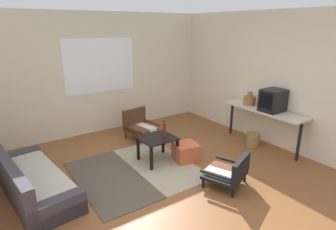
{
  "coord_description": "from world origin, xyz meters",
  "views": [
    {
      "loc": [
        -2.29,
        -3.05,
        2.4
      ],
      "look_at": [
        0.24,
        0.64,
        0.96
      ],
      "focal_mm": 29.78,
      "sensor_mm": 36.0,
      "label": 1
    }
  ],
  "objects": [
    {
      "name": "armchair_by_window",
      "position": [
        0.47,
        2.12,
        0.28
      ],
      "size": [
        0.7,
        0.68,
        0.63
      ],
      "color": "#472D19",
      "rests_on": "ground"
    },
    {
      "name": "crt_television",
      "position": [
        2.34,
        0.11,
        1.01
      ],
      "size": [
        0.44,
        0.37,
        0.43
      ],
      "color": "black",
      "rests_on": "console_shelf"
    },
    {
      "name": "ground_plane",
      "position": [
        0.0,
        0.0,
        0.0
      ],
      "size": [
        7.8,
        7.8,
        0.0
      ],
      "primitive_type": "plane",
      "color": "brown"
    },
    {
      "name": "area_rug",
      "position": [
        -0.33,
        0.8,
        0.01
      ],
      "size": [
        1.95,
        1.93,
        0.01
      ],
      "color": "#4C4238",
      "rests_on": "ground"
    },
    {
      "name": "ottoman_orange",
      "position": [
        0.65,
        0.66,
        0.16
      ],
      "size": [
        0.5,
        0.5,
        0.32
      ],
      "primitive_type": "cube",
      "rotation": [
        0.0,
        0.0,
        -0.22
      ],
      "color": "#BC5633",
      "rests_on": "ground"
    },
    {
      "name": "side_wall_right",
      "position": [
        2.66,
        0.3,
        1.35
      ],
      "size": [
        0.12,
        6.6,
        2.7
      ],
      "primitive_type": "cube",
      "color": "beige",
      "rests_on": "ground"
    },
    {
      "name": "coffee_table",
      "position": [
        0.19,
        0.91,
        0.37
      ],
      "size": [
        0.63,
        0.55,
        0.47
      ],
      "color": "black",
      "rests_on": "ground"
    },
    {
      "name": "console_shelf",
      "position": [
        2.34,
        0.3,
        0.72
      ],
      "size": [
        0.47,
        1.78,
        0.8
      ],
      "color": "beige",
      "rests_on": "ground"
    },
    {
      "name": "armchair_striped_foreground",
      "position": [
        0.66,
        -0.42,
        0.24
      ],
      "size": [
        0.77,
        0.75,
        0.52
      ],
      "color": "black",
      "rests_on": "ground"
    },
    {
      "name": "far_wall_with_window",
      "position": [
        0.0,
        3.06,
        1.35
      ],
      "size": [
        5.6,
        0.13,
        2.7
      ],
      "color": "beige",
      "rests_on": "ground"
    },
    {
      "name": "glass_bottle",
      "position": [
        0.31,
        0.87,
        0.6
      ],
      "size": [
        0.06,
        0.06,
        0.31
      ],
      "color": "#5B2319",
      "rests_on": "coffee_table"
    },
    {
      "name": "clay_vase",
      "position": [
        2.34,
        0.67,
        0.9
      ],
      "size": [
        0.25,
        0.25,
        0.28
      ],
      "color": "#935B38",
      "rests_on": "console_shelf"
    },
    {
      "name": "couch",
      "position": [
        -1.94,
        1.08,
        0.2
      ],
      "size": [
        0.98,
        2.06,
        0.63
      ],
      "color": "#38333D",
      "rests_on": "ground"
    },
    {
      "name": "wicker_basket",
      "position": [
        2.18,
        0.37,
        0.14
      ],
      "size": [
        0.28,
        0.28,
        0.27
      ],
      "primitive_type": "cylinder",
      "color": "olive",
      "rests_on": "ground"
    }
  ]
}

